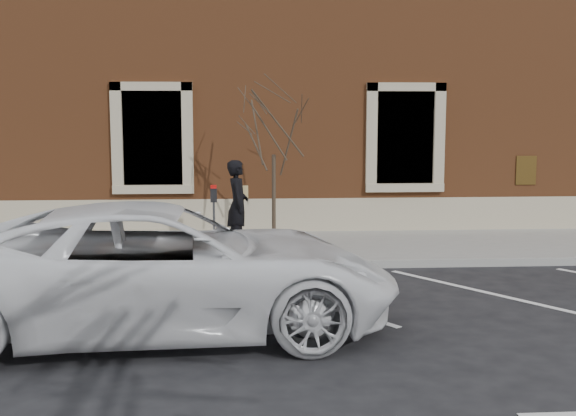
{
  "coord_description": "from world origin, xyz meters",
  "views": [
    {
      "loc": [
        -0.91,
        -13.64,
        2.97
      ],
      "look_at": [
        0.0,
        0.6,
        1.1
      ],
      "focal_mm": 45.0,
      "sensor_mm": 36.0,
      "label": 1
    }
  ],
  "objects": [
    {
      "name": "building_civic",
      "position": [
        0.0,
        7.74,
        4.0
      ],
      "size": [
        40.0,
        8.62,
        8.0
      ],
      "color": "brown",
      "rests_on": "ground"
    },
    {
      "name": "parking_meter",
      "position": [
        -1.48,
        0.7,
        1.13
      ],
      "size": [
        0.13,
        0.1,
        1.41
      ],
      "rotation": [
        0.0,
        0.0,
        -0.13
      ],
      "color": "#595B60",
      "rests_on": "sidewalk_near"
    },
    {
      "name": "curb_near",
      "position": [
        0.0,
        -0.05,
        0.07
      ],
      "size": [
        40.0,
        0.12,
        0.15
      ],
      "primitive_type": "cube",
      "color": "#9E9E99",
      "rests_on": "ground"
    },
    {
      "name": "white_truck",
      "position": [
        -1.99,
        -3.97,
        0.89
      ],
      "size": [
        6.56,
        3.39,
        1.77
      ],
      "primitive_type": "imported",
      "rotation": [
        0.0,
        0.0,
        1.64
      ],
      "color": "white",
      "rests_on": "ground"
    },
    {
      "name": "tree_grate",
      "position": [
        -0.23,
        1.89,
        0.17
      ],
      "size": [
        1.34,
        1.34,
        0.03
      ],
      "primitive_type": "cube",
      "color": "#3F2114",
      "rests_on": "sidewalk_near"
    },
    {
      "name": "man",
      "position": [
        -1.01,
        1.33,
        1.08
      ],
      "size": [
        0.45,
        0.68,
        1.87
      ],
      "primitive_type": "imported",
      "rotation": [
        0.0,
        0.0,
        1.57
      ],
      "color": "black",
      "rests_on": "sidewalk_near"
    },
    {
      "name": "parking_stripes",
      "position": [
        0.0,
        -2.2,
        0.0
      ],
      "size": [
        28.0,
        4.4,
        0.01
      ],
      "primitive_type": null,
      "color": "silver",
      "rests_on": "ground"
    },
    {
      "name": "sidewalk_near",
      "position": [
        0.0,
        1.75,
        0.07
      ],
      "size": [
        40.0,
        3.5,
        0.15
      ],
      "primitive_type": "cube",
      "color": "#A2A099",
      "rests_on": "ground"
    },
    {
      "name": "ground",
      "position": [
        0.0,
        0.0,
        0.0
      ],
      "size": [
        120.0,
        120.0,
        0.0
      ],
      "primitive_type": "plane",
      "color": "#28282B",
      "rests_on": "ground"
    },
    {
      "name": "sapling",
      "position": [
        -0.23,
        1.89,
        2.62
      ],
      "size": [
        2.12,
        2.12,
        3.53
      ],
      "color": "#443329",
      "rests_on": "sidewalk_near"
    }
  ]
}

